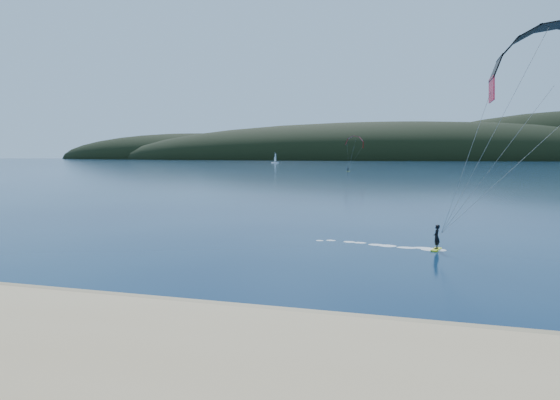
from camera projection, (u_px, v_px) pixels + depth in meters
name	position (u px, v px, depth m)	size (l,w,h in m)	color
ground	(181.00, 347.00, 19.51)	(1800.00, 1800.00, 0.00)	#081C3D
wet_sand	(224.00, 311.00, 23.82)	(220.00, 2.50, 0.10)	#997C59
headland	(414.00, 160.00, 733.03)	(1200.00, 310.00, 140.00)	black
kitesurfer_near	(547.00, 92.00, 30.90)	(21.13, 9.20, 14.39)	#D4F01C
kitesurfer_far	(354.00, 145.00, 218.51)	(8.64, 4.96, 14.56)	#D4F01C
sailboat	(275.00, 162.00, 438.58)	(7.17, 4.44, 9.97)	white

